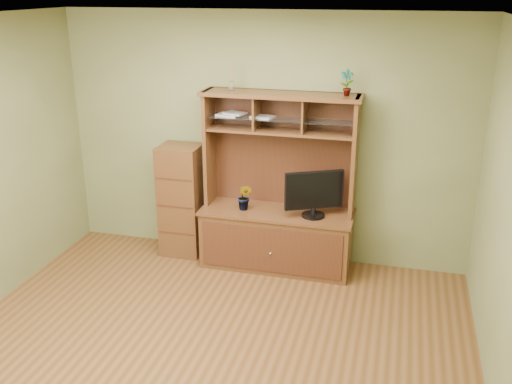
% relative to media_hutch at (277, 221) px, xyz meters
% --- Properties ---
extents(room, '(4.54, 4.04, 2.74)m').
position_rel_media_hutch_xyz_m(room, '(-0.23, -1.73, 0.83)').
color(room, '#523317').
rests_on(room, ground).
extents(media_hutch, '(1.66, 0.61, 1.90)m').
position_rel_media_hutch_xyz_m(media_hutch, '(0.00, 0.00, 0.00)').
color(media_hutch, '#3F2512').
rests_on(media_hutch, room).
extents(monitor, '(0.58, 0.32, 0.49)m').
position_rel_media_hutch_xyz_m(monitor, '(0.40, -0.08, 0.39)').
color(monitor, black).
rests_on(monitor, media_hutch).
extents(orchid_plant, '(0.18, 0.16, 0.29)m').
position_rel_media_hutch_xyz_m(orchid_plant, '(-0.34, -0.08, 0.27)').
color(orchid_plant, '#276121').
rests_on(orchid_plant, media_hutch).
extents(top_plant, '(0.15, 0.11, 0.26)m').
position_rel_media_hutch_xyz_m(top_plant, '(0.66, 0.08, 1.51)').
color(top_plant, '#376C26').
rests_on(top_plant, media_hutch).
extents(reed_diffuser, '(0.05, 0.05, 0.26)m').
position_rel_media_hutch_xyz_m(reed_diffuser, '(-0.52, 0.08, 1.48)').
color(reed_diffuser, silver).
rests_on(reed_diffuser, media_hutch).
extents(magazines, '(0.63, 0.22, 0.04)m').
position_rel_media_hutch_xyz_m(magazines, '(-0.41, 0.08, 1.13)').
color(magazines, '#A1A1A6').
rests_on(magazines, media_hutch).
extents(side_cabinet, '(0.45, 0.42, 1.27)m').
position_rel_media_hutch_xyz_m(side_cabinet, '(-1.12, 0.05, 0.11)').
color(side_cabinet, '#3F2512').
rests_on(side_cabinet, room).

